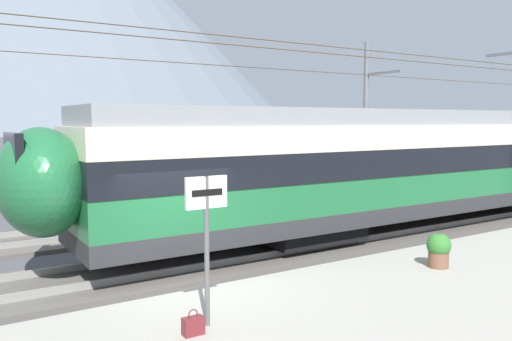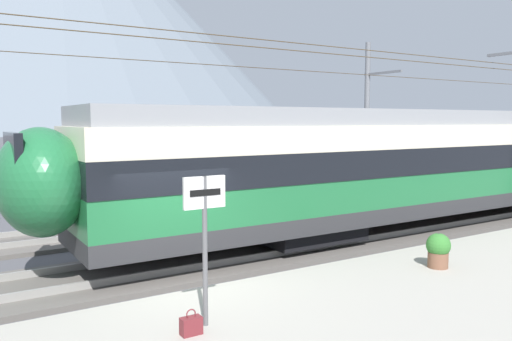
{
  "view_description": "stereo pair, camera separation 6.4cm",
  "coord_description": "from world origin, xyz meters",
  "px_view_note": "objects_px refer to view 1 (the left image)",
  "views": [
    {
      "loc": [
        -4.19,
        -9.47,
        3.52
      ],
      "look_at": [
        3.63,
        2.87,
        2.1
      ],
      "focal_mm": 36.0,
      "sensor_mm": 36.0,
      "label": 1
    },
    {
      "loc": [
        -4.14,
        -9.51,
        3.52
      ],
      "look_at": [
        3.63,
        2.87,
        2.1
      ],
      "focal_mm": 36.0,
      "sensor_mm": 36.0,
      "label": 2
    }
  ],
  "objects_px": {
    "potted_plant_platform_edge": "(439,249)",
    "train_far_track": "(484,147)",
    "handbag_near_sign": "(193,326)",
    "platform_sign": "(207,217)",
    "catenary_mast_far_side": "(368,115)",
    "train_near_platform": "(505,156)"
  },
  "relations": [
    {
      "from": "train_far_track",
      "to": "potted_plant_platform_edge",
      "type": "height_order",
      "value": "train_far_track"
    },
    {
      "from": "train_near_platform",
      "to": "platform_sign",
      "type": "distance_m",
      "value": 15.06
    },
    {
      "from": "train_near_platform",
      "to": "train_far_track",
      "type": "xyz_separation_m",
      "value": [
        5.47,
        4.53,
        -0.01
      ]
    },
    {
      "from": "catenary_mast_far_side",
      "to": "potted_plant_platform_edge",
      "type": "xyz_separation_m",
      "value": [
        -7.85,
        -10.18,
        -3.05
      ]
    },
    {
      "from": "potted_plant_platform_edge",
      "to": "train_near_platform",
      "type": "bearing_deg",
      "value": 24.18
    },
    {
      "from": "platform_sign",
      "to": "potted_plant_platform_edge",
      "type": "xyz_separation_m",
      "value": [
        5.78,
        0.16,
        -1.32
      ]
    },
    {
      "from": "train_far_track",
      "to": "handbag_near_sign",
      "type": "xyz_separation_m",
      "value": [
        -20.31,
        -8.81,
        -1.78
      ]
    },
    {
      "from": "train_far_track",
      "to": "platform_sign",
      "type": "height_order",
      "value": "train_far_track"
    },
    {
      "from": "handbag_near_sign",
      "to": "platform_sign",
      "type": "bearing_deg",
      "value": 30.57
    },
    {
      "from": "train_near_platform",
      "to": "platform_sign",
      "type": "bearing_deg",
      "value": -164.3
    },
    {
      "from": "train_far_track",
      "to": "handbag_near_sign",
      "type": "distance_m",
      "value": 22.21
    },
    {
      "from": "platform_sign",
      "to": "handbag_near_sign",
      "type": "bearing_deg",
      "value": -149.43
    },
    {
      "from": "handbag_near_sign",
      "to": "potted_plant_platform_edge",
      "type": "xyz_separation_m",
      "value": [
        6.13,
        0.37,
        0.28
      ]
    },
    {
      "from": "potted_plant_platform_edge",
      "to": "catenary_mast_far_side",
      "type": "bearing_deg",
      "value": 52.39
    },
    {
      "from": "potted_plant_platform_edge",
      "to": "train_far_track",
      "type": "bearing_deg",
      "value": 30.78
    },
    {
      "from": "train_near_platform",
      "to": "train_far_track",
      "type": "bearing_deg",
      "value": 39.67
    },
    {
      "from": "train_near_platform",
      "to": "handbag_near_sign",
      "type": "relative_size",
      "value": 84.88
    },
    {
      "from": "train_near_platform",
      "to": "catenary_mast_far_side",
      "type": "relative_size",
      "value": 0.7
    },
    {
      "from": "train_near_platform",
      "to": "potted_plant_platform_edge",
      "type": "height_order",
      "value": "train_near_platform"
    },
    {
      "from": "handbag_near_sign",
      "to": "train_near_platform",
      "type": "bearing_deg",
      "value": 16.08
    },
    {
      "from": "catenary_mast_far_side",
      "to": "handbag_near_sign",
      "type": "xyz_separation_m",
      "value": [
        -13.97,
        -10.55,
        -3.33
      ]
    },
    {
      "from": "train_far_track",
      "to": "potted_plant_platform_edge",
      "type": "distance_m",
      "value": 16.57
    }
  ]
}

